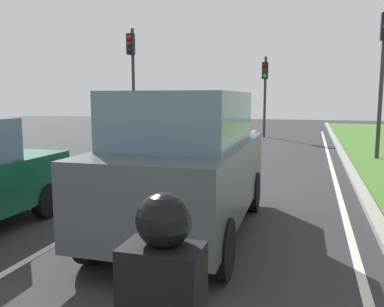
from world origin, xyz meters
TOP-DOWN VIEW (x-y plane):
  - ground_plane at (0.00, 14.00)m, footprint 60.00×60.00m
  - lane_line_center at (-0.70, 14.00)m, footprint 0.12×32.00m
  - lane_line_right_edge at (3.60, 14.00)m, footprint 0.12×32.00m
  - curb_right at (4.10, 14.00)m, footprint 0.24×48.00m
  - car_suv_ahead at (1.05, 8.95)m, footprint 2.04×4.54m
  - rider_person at (2.26, 4.70)m, footprint 0.50×0.40m
  - traffic_light_near_right at (5.19, 18.10)m, footprint 0.32×0.50m
  - traffic_light_overhead_left at (-4.78, 19.47)m, footprint 0.32×0.50m
  - traffic_light_far_median at (0.41, 25.28)m, footprint 0.32×0.50m

SIDE VIEW (x-z plane):
  - ground_plane at x=0.00m, z-range 0.00..0.00m
  - lane_line_center at x=-0.70m, z-range 0.00..0.01m
  - lane_line_right_edge at x=3.60m, z-range 0.00..0.01m
  - curb_right at x=4.10m, z-range 0.00..0.12m
  - car_suv_ahead at x=1.05m, z-range 0.03..2.31m
  - rider_person at x=2.26m, z-range 0.61..1.77m
  - traffic_light_far_median at x=0.41m, z-range 0.75..5.14m
  - traffic_light_overhead_left at x=-4.78m, z-range 0.91..6.11m
  - traffic_light_near_right at x=5.19m, z-range 0.94..6.11m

